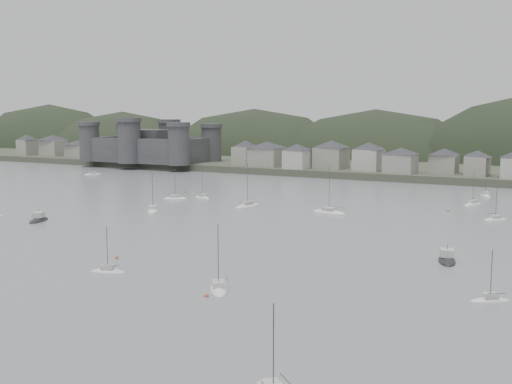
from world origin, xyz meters
The scene contains 10 objects.
ground centered at (0.00, 0.00, 0.00)m, with size 900.00×900.00×0.00m, color slate.
far_shore_land centered at (0.00, 295.00, 1.50)m, with size 900.00×250.00×3.00m, color #383D2D.
forested_ridge centered at (4.83, 269.40, -11.28)m, with size 851.55×103.94×102.57m.
castle centered at (-120.00, 179.80, 10.96)m, with size 66.00×43.00×20.00m.
waterfront_town centered at (50.59, 183.34, 8.66)m, with size 451.48×28.46×12.92m.
sailboat_lead centered at (30.53, 8.26, 0.18)m, with size 6.91×8.13×11.16m.
moored_fleet centered at (-10.47, 59.34, 0.18)m, with size 242.99×172.48×13.97m.
motor_launch_near centered at (57.02, 44.50, 0.29)m, with size 5.29×9.01×4.02m.
motor_launch_far centered at (-42.55, 38.56, 0.29)m, with size 6.01×8.90×4.00m.
mooring_buoys centered at (7.34, 68.77, 0.15)m, with size 160.84×123.33×0.70m.
Camera 1 is at (80.41, -69.60, 26.88)m, focal length 43.53 mm.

